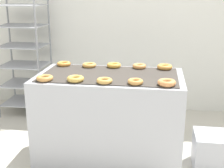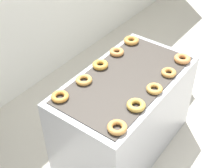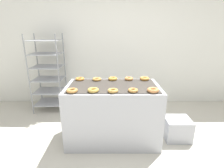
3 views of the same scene
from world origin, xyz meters
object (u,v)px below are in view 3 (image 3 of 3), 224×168
donut_far_right (128,79)px  donut_far_rightmost (144,79)px  donut_near_leftmost (71,91)px  donut_far_left (96,79)px  donut_near_center (112,90)px  baking_rack_cart (47,73)px  donut_far_leftmost (79,79)px  donut_far_center (112,79)px  fryer_machine (112,113)px  donut_near_left (92,90)px  glaze_bin (176,128)px  donut_near_right (132,90)px  donut_near_rightmost (152,90)px

donut_far_right → donut_far_rightmost: bearing=0.1°
donut_near_leftmost → donut_far_left: size_ratio=1.03×
donut_near_center → donut_far_left: same height
baking_rack_cart → donut_far_rightmost: 1.99m
donut_near_center → donut_far_rightmost: 0.75m
donut_near_leftmost → donut_far_leftmost: size_ratio=1.03×
baking_rack_cart → donut_far_center: size_ratio=11.01×
donut_near_leftmost → donut_far_leftmost: (0.00, 0.56, -0.00)m
fryer_machine → donut_near_left: (-0.26, -0.26, 0.46)m
glaze_bin → donut_near_leftmost: (-1.53, -0.27, 0.73)m
fryer_machine → baking_rack_cart: baking_rack_cart is taller
donut_near_leftmost → donut_far_right: size_ratio=1.06×
baking_rack_cart → donut_near_right: 2.07m
fryer_machine → donut_far_leftmost: size_ratio=9.60×
fryer_machine → donut_near_leftmost: 0.75m
donut_near_right → donut_far_left: size_ratio=0.93×
baking_rack_cart → donut_near_center: size_ratio=11.62×
baking_rack_cart → donut_far_leftmost: 1.12m
donut_near_center → donut_far_right: size_ratio=0.99×
glaze_bin → donut_near_center: size_ratio=2.86×
donut_near_center → donut_far_rightmost: (0.50, 0.56, 0.00)m
donut_near_leftmost → donut_near_right: donut_near_leftmost is taller
donut_far_center → donut_near_left: bearing=-114.7°
donut_near_rightmost → donut_far_rightmost: bearing=91.1°
donut_near_center → donut_far_center: (-0.01, 0.56, 0.00)m
donut_far_right → donut_far_left: bearing=-177.5°
donut_far_leftmost → donut_far_rightmost: (1.03, 0.01, 0.00)m
donut_far_center → fryer_machine: bearing=-89.0°
donut_far_right → donut_near_rightmost: bearing=-64.7°
baking_rack_cart → donut_near_leftmost: bearing=-59.5°
donut_near_leftmost → glaze_bin: bearing=10.0°
donut_near_left → donut_far_leftmost: donut_near_left is taller
glaze_bin → donut_near_leftmost: size_ratio=2.66×
donut_far_rightmost → donut_far_left: bearing=-178.3°
baking_rack_cart → donut_far_left: baking_rack_cart is taller
fryer_machine → donut_near_right: donut_near_right is taller
glaze_bin → donut_far_right: 1.08m
fryer_machine → glaze_bin: 1.04m
donut_near_left → donut_near_rightmost: donut_near_rightmost is taller
baking_rack_cart → donut_near_left: 1.70m
baking_rack_cart → donut_near_right: bearing=-40.2°
donut_near_left → donut_near_right: size_ratio=1.13×
donut_far_left → donut_far_center: size_ratio=0.99×
fryer_machine → baking_rack_cart: bearing=141.1°
donut_near_right → glaze_bin: bearing=19.3°
fryer_machine → donut_near_right: size_ratio=10.35×
donut_far_rightmost → donut_far_center: bearing=-179.8°
glaze_bin → donut_far_leftmost: bearing=169.4°
baking_rack_cart → donut_near_rightmost: 2.27m
donut_near_rightmost → donut_far_rightmost: same height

